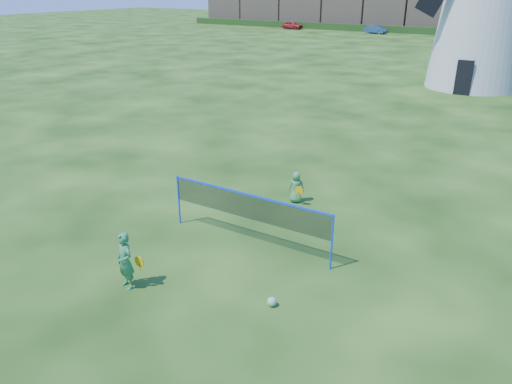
{
  "coord_description": "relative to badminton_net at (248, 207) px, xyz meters",
  "views": [
    {
      "loc": [
        6.68,
        -9.99,
        6.78
      ],
      "look_at": [
        0.2,
        0.5,
        1.5
      ],
      "focal_mm": 34.15,
      "sensor_mm": 36.0,
      "label": 1
    }
  ],
  "objects": [
    {
      "name": "car_left",
      "position": [
        -32.26,
        63.86,
        -0.54
      ],
      "size": [
        3.58,
        1.58,
        1.2
      ],
      "primitive_type": "imported",
      "rotation": [
        0.0,
        0.0,
        1.53
      ],
      "color": "maroon",
      "rests_on": "ground"
    },
    {
      "name": "player_girl",
      "position": [
        -1.34,
        -3.34,
        -0.41
      ],
      "size": [
        0.72,
        0.47,
        1.46
      ],
      "rotation": [
        0.0,
        0.0,
        -0.25
      ],
      "color": "#358548",
      "rests_on": "ground"
    },
    {
      "name": "car_right",
      "position": [
        -18.07,
        63.45,
        -0.55
      ],
      "size": [
        3.79,
        2.3,
        1.18
      ],
      "primitive_type": "imported",
      "rotation": [
        0.0,
        0.0,
        1.25
      ],
      "color": "navy",
      "rests_on": "ground"
    },
    {
      "name": "player_boy",
      "position": [
        -0.19,
        3.27,
        -0.6
      ],
      "size": [
        0.67,
        0.51,
        1.07
      ],
      "rotation": [
        0.0,
        0.0,
        3.51
      ],
      "color": "#46914F",
      "rests_on": "ground"
    },
    {
      "name": "hedge",
      "position": [
        -22.14,
        65.8,
        -0.64
      ],
      "size": [
        62.0,
        0.8,
        1.0
      ],
      "primitive_type": "cube",
      "color": "#193814",
      "rests_on": "ground"
    },
    {
      "name": "play_ball",
      "position": [
        2.0,
        -2.16,
        -1.03
      ],
      "size": [
        0.22,
        0.22,
        0.22
      ],
      "primitive_type": "sphere",
      "color": "green",
      "rests_on": "ground"
    },
    {
      "name": "badminton_net",
      "position": [
        0.0,
        0.0,
        0.0
      ],
      "size": [
        5.05,
        0.05,
        1.55
      ],
      "color": "blue",
      "rests_on": "ground"
    },
    {
      "name": "terraced_houses",
      "position": [
        -19.48,
        71.8,
        2.94
      ],
      "size": [
        66.36,
        8.4,
        8.33
      ],
      "color": "#9A8266",
      "rests_on": "ground"
    },
    {
      "name": "ground",
      "position": [
        -0.14,
        -0.2,
        -1.14
      ],
      "size": [
        220.0,
        220.0,
        0.0
      ],
      "primitive_type": "plane",
      "color": "black",
      "rests_on": "ground"
    }
  ]
}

